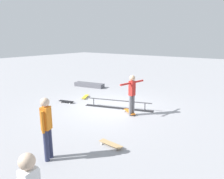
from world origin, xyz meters
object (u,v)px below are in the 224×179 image
skate_ledge (89,85)px  skateboard_main (130,112)px  loose_skateboard_natural (111,144)px  loose_skateboard_black (66,101)px  bystander_orange_shirt (47,126)px  skater_main (132,92)px  loose_skateboard_yellow (85,97)px  grind_rail (118,105)px

skate_ledge → skateboard_main: size_ratio=2.62×
loose_skateboard_natural → loose_skateboard_black: 4.97m
skateboard_main → bystander_orange_shirt: bearing=123.3°
skater_main → loose_skateboard_natural: size_ratio=2.11×
loose_skateboard_black → skate_ledge: bearing=-81.6°
skate_ledge → loose_skateboard_yellow: (-1.65, 2.15, -0.06)m
loose_skateboard_natural → skater_main: bearing=-68.1°
skater_main → skateboard_main: bearing=64.2°
skateboard_main → skater_main: bearing=175.8°
skate_ledge → bystander_orange_shirt: 8.76m
skater_main → loose_skateboard_black: 3.73m
grind_rail → bystander_orange_shirt: (-0.88, 4.60, 0.80)m
loose_skateboard_yellow → loose_skateboard_natural: bearing=23.8°
skater_main → loose_skateboard_natural: bearing=-151.7°
loose_skateboard_natural → loose_skateboard_black: (4.44, -2.23, 0.00)m
grind_rail → skater_main: (-0.96, 0.41, 0.82)m
bystander_orange_shirt → loose_skateboard_natural: bearing=-50.3°
grind_rail → skate_ledge: bearing=-50.1°
bystander_orange_shirt → loose_skateboard_natural: 2.01m
grind_rail → skater_main: size_ratio=1.85×
skateboard_main → loose_skateboard_yellow: same height
skate_ledge → skater_main: (-5.07, 2.95, 0.86)m
loose_skateboard_natural → skateboard_main: bearing=-65.7°
skateboard_main → loose_skateboard_natural: 2.96m
bystander_orange_shirt → loose_skateboard_black: bearing=23.8°
skateboard_main → bystander_orange_shirt: 4.41m
grind_rail → loose_skateboard_yellow: size_ratio=3.94×
grind_rail → skate_ledge: size_ratio=1.54×
grind_rail → loose_skateboard_yellow: bearing=-27.4°
skateboard_main → loose_skateboard_natural: same height
grind_rail → loose_skateboard_natural: size_ratio=3.90×
loose_skateboard_yellow → skate_ledge: bearing=-169.8°
skater_main → loose_skateboard_natural: 2.93m
skater_main → loose_skateboard_natural: skater_main is taller
grind_rail → skate_ledge: (4.12, -2.54, -0.04)m
grind_rail → bystander_orange_shirt: bearing=82.5°
loose_skateboard_natural → loose_skateboard_yellow: bearing=-34.9°
skate_ledge → loose_skateboard_black: bearing=113.8°
skate_ledge → loose_skateboard_natural: skate_ledge is taller
skater_main → skateboard_main: (0.18, -0.13, -0.92)m
loose_skateboard_natural → bystander_orange_shirt: bearing=62.9°
loose_skateboard_black → skateboard_main: bearing=173.8°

